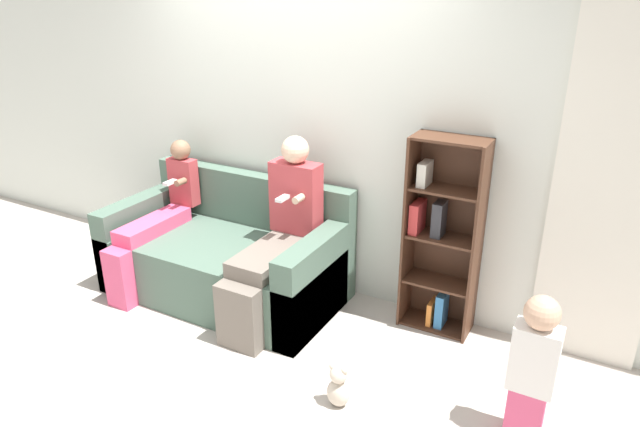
{
  "coord_description": "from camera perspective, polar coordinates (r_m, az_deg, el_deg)",
  "views": [
    {
      "loc": [
        2.22,
        -2.58,
        2.32
      ],
      "look_at": [
        0.46,
        0.62,
        0.81
      ],
      "focal_mm": 32.0,
      "sensor_mm": 36.0,
      "label": 1
    }
  ],
  "objects": [
    {
      "name": "ground_plane",
      "position": [
        4.12,
        -10.03,
        -12.26
      ],
      "size": [
        14.0,
        14.0,
        0.0
      ],
      "primitive_type": "plane",
      "color": "#BCB2A8"
    },
    {
      "name": "back_wall",
      "position": [
        4.4,
        -2.44,
        8.64
      ],
      "size": [
        10.0,
        0.06,
        2.55
      ],
      "color": "silver",
      "rests_on": "ground_plane"
    },
    {
      "name": "curtain_panel",
      "position": [
        3.78,
        27.06,
        2.07
      ],
      "size": [
        0.66,
        0.04,
        2.33
      ],
      "color": "silver",
      "rests_on": "ground_plane"
    },
    {
      "name": "couch",
      "position": [
        4.53,
        -9.32,
        -4.48
      ],
      "size": [
        1.82,
        0.94,
        0.89
      ],
      "color": "#4C6656",
      "rests_on": "ground_plane"
    },
    {
      "name": "adult_seated",
      "position": [
        4.04,
        -4.34,
        -1.97
      ],
      "size": [
        0.37,
        0.92,
        1.3
      ],
      "color": "#70665B",
      "rests_on": "ground_plane"
    },
    {
      "name": "child_seated",
      "position": [
        4.7,
        -16.14,
        -0.58
      ],
      "size": [
        0.24,
        0.93,
        1.12
      ],
      "color": "#DB4C75",
      "rests_on": "ground_plane"
    },
    {
      "name": "toddler_standing",
      "position": [
        3.27,
        20.53,
        -14.05
      ],
      "size": [
        0.24,
        0.18,
        0.87
      ],
      "color": "#DB4C75",
      "rests_on": "ground_plane"
    },
    {
      "name": "bookshelf",
      "position": [
        4.0,
        12.06,
        -2.3
      ],
      "size": [
        0.5,
        0.27,
        1.39
      ],
      "color": "#4C2D1E",
      "rests_on": "ground_plane"
    },
    {
      "name": "teddy_bear",
      "position": [
        3.46,
        1.85,
        -16.9
      ],
      "size": [
        0.14,
        0.12,
        0.28
      ],
      "color": "beige",
      "rests_on": "ground_plane"
    }
  ]
}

